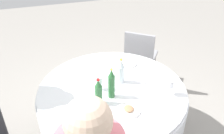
% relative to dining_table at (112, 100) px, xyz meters
% --- Properties ---
extents(dining_table, '(1.48, 1.48, 0.74)m').
position_rel_dining_table_xyz_m(dining_table, '(0.00, 0.00, 0.00)').
color(dining_table, white).
rests_on(dining_table, ground_plane).
extents(bottle_green_near, '(0.07, 0.07, 0.27)m').
position_rel_dining_table_xyz_m(bottle_green_near, '(0.17, -0.18, 0.27)').
color(bottle_green_near, '#2D6B38').
rests_on(bottle_green_near, dining_table).
extents(bottle_clear_north, '(0.07, 0.07, 0.27)m').
position_rel_dining_table_xyz_m(bottle_clear_north, '(-0.08, 0.12, 0.27)').
color(bottle_clear_north, silver).
rests_on(bottle_clear_north, dining_table).
extents(bottle_green_west, '(0.06, 0.06, 0.31)m').
position_rel_dining_table_xyz_m(bottle_green_west, '(0.12, -0.04, 0.29)').
color(bottle_green_west, '#2D6B38').
rests_on(bottle_green_west, dining_table).
extents(wine_glass_far, '(0.07, 0.07, 0.16)m').
position_rel_dining_table_xyz_m(wine_glass_far, '(0.24, 0.48, 0.27)').
color(wine_glass_far, white).
rests_on(wine_glass_far, dining_table).
extents(wine_glass_east, '(0.07, 0.07, 0.14)m').
position_rel_dining_table_xyz_m(wine_glass_east, '(-0.03, -0.12, 0.25)').
color(wine_glass_east, white).
rests_on(wine_glass_east, dining_table).
extents(plate_mid, '(0.21, 0.21, 0.04)m').
position_rel_dining_table_xyz_m(plate_mid, '(0.35, 0.05, 0.16)').
color(plate_mid, white).
rests_on(plate_mid, dining_table).
extents(plate_front, '(0.25, 0.25, 0.02)m').
position_rel_dining_table_xyz_m(plate_front, '(-0.39, 0.28, 0.15)').
color(plate_front, white).
rests_on(plate_front, dining_table).
extents(spoon_north, '(0.05, 0.18, 0.00)m').
position_rel_dining_table_xyz_m(spoon_north, '(0.39, -0.31, 0.15)').
color(spoon_north, silver).
rests_on(spoon_north, dining_table).
extents(folded_napkin, '(0.17, 0.17, 0.02)m').
position_rel_dining_table_xyz_m(folded_napkin, '(-0.24, -0.15, 0.16)').
color(folded_napkin, white).
rests_on(folded_napkin, dining_table).
extents(chair_right, '(0.56, 0.56, 0.87)m').
position_rel_dining_table_xyz_m(chair_right, '(-0.90, 0.69, -0.08)').
color(chair_right, '#99999E').
rests_on(chair_right, ground_plane).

